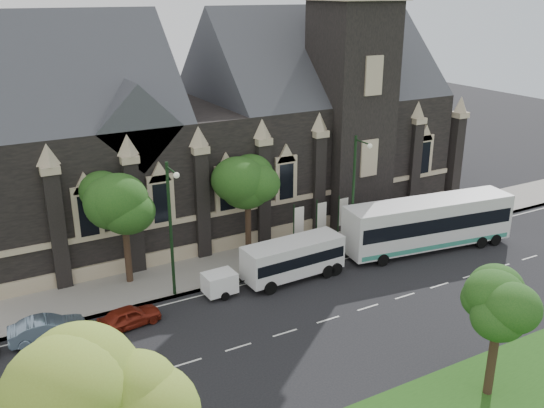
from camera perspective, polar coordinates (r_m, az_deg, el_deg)
ground at (r=35.13m, az=1.25°, el=-12.26°), size 160.00×160.00×0.00m
sidewalk at (r=42.52m, az=-5.27°, el=-6.16°), size 80.00×5.00×0.15m
museum at (r=49.91m, az=-4.56°, el=7.66°), size 40.00×17.70×29.90m
tree_park_near at (r=21.11m, az=-15.07°, el=-16.48°), size 4.42×4.42×8.56m
tree_park_east at (r=30.29m, az=20.94°, el=-9.25°), size 3.40×3.40×6.28m
tree_walk_right at (r=42.68m, az=-2.24°, el=2.32°), size 4.08×4.08×7.80m
tree_walk_left at (r=39.67m, az=-13.90°, el=0.22°), size 3.91×3.91×7.64m
street_lamp_near at (r=43.42m, az=7.98°, el=1.47°), size 0.36×1.88×9.00m
street_lamp_mid at (r=37.12m, az=-9.62°, el=-1.86°), size 0.36×1.88×9.00m
banner_flag_left at (r=43.85m, az=2.43°, el=-1.96°), size 0.90×0.10×4.00m
banner_flag_center at (r=44.86m, az=4.61°, el=-1.49°), size 0.90×0.10×4.00m
banner_flag_right at (r=45.93m, az=6.69°, el=-1.04°), size 0.90×0.10×4.00m
tour_coach at (r=46.32m, az=14.79°, el=-1.77°), size 13.63×4.61×3.90m
shuttle_bus at (r=40.47m, az=2.07°, el=-5.12°), size 7.19×2.73×2.74m
box_trailer at (r=38.74m, az=-5.05°, el=-7.54°), size 2.97×1.75×1.58m
sedan at (r=36.46m, az=-20.75°, el=-11.14°), size 4.30×1.80×1.38m
car_far_red at (r=36.44m, az=-13.52°, el=-10.43°), size 3.88×1.96×1.27m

